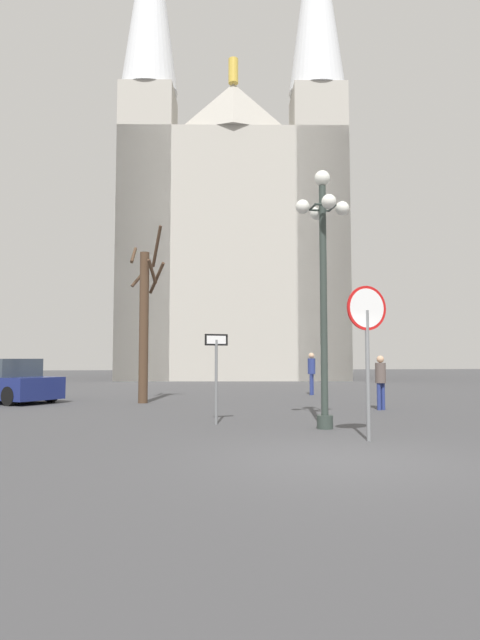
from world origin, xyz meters
The scene contains 9 objects.
ground_plane centered at (0.00, 0.00, 0.00)m, with size 120.00×120.00×0.00m, color #424244.
cathedral centered at (2.51, 32.18, 11.41)m, with size 17.68×14.91×37.66m.
stop_sign centered at (1.13, 1.69, 2.13)m, with size 0.86×0.22×2.99m.
one_way_arrow_sign centered at (-1.52, 4.58, 1.37)m, with size 0.57×0.16×2.16m.
street_lamp centered at (0.83, 3.49, 3.76)m, with size 1.27×1.27×5.92m.
bare_tree centered at (-3.47, 10.83, 2.94)m, with size 1.24×1.18×6.29m.
parked_car_near_navy centered at (-8.39, 11.88, 0.72)m, with size 4.31×3.98×1.55m.
pedestrian_walking centered at (3.79, 7.31, 1.00)m, with size 0.32×0.32×1.65m.
pedestrian_standing centered at (3.49, 13.83, 1.09)m, with size 0.32×0.32×1.79m.
Camera 1 is at (-2.75, -7.99, 1.59)m, focal length 29.44 mm.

